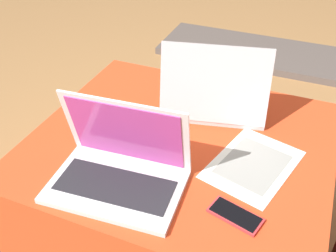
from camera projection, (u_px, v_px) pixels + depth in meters
ground_plane at (179, 229)px, 1.52m from camera, size 14.00×14.00×0.00m
ottoman at (180, 188)px, 1.39m from camera, size 0.94×0.83×0.44m
laptop_near at (120, 167)px, 1.08m from camera, size 0.38×0.27×0.25m
laptop_far at (214, 97)px, 1.36m from camera, size 0.40×0.33×0.27m
cell_phone at (235, 215)px, 1.00m from camera, size 0.15×0.10×0.01m
paper_sheet at (253, 164)px, 1.16m from camera, size 0.28×0.34×0.00m
fireplace_hearth at (263, 53)px, 2.70m from camera, size 1.40×0.50×0.04m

